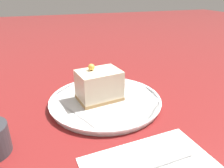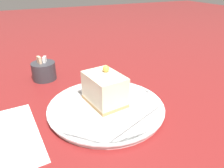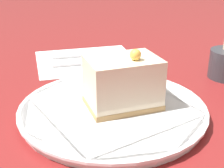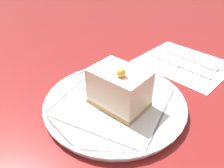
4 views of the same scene
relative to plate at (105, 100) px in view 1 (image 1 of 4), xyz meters
name	(u,v)px [view 1 (image 1 of 4)]	position (x,y,z in m)	size (l,w,h in m)	color
ground_plane	(106,98)	(0.03, -0.01, -0.01)	(4.00, 4.00, 0.00)	maroon
plate	(105,100)	(0.00, 0.00, 0.00)	(0.29, 0.29, 0.02)	white
cake_slice	(99,85)	(0.00, 0.01, 0.04)	(0.09, 0.12, 0.09)	#AD8451
knife	(158,163)	(-0.23, -0.02, 0.00)	(0.02, 0.17, 0.00)	silver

